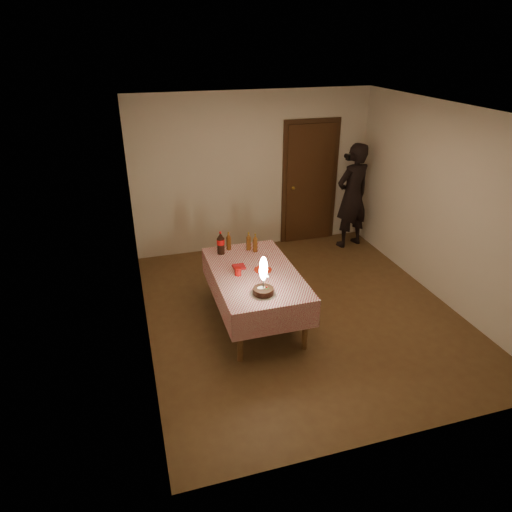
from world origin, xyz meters
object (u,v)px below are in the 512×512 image
red_plate (263,270)px  amber_bottle_mid (249,242)px  clear_cup (264,265)px  photographer (352,196)px  amber_bottle_right (255,243)px  red_cup (238,272)px  cola_bottle (221,243)px  dining_table (255,278)px  birthday_cake (263,283)px  amber_bottle_left (229,241)px

red_plate → amber_bottle_mid: amber_bottle_mid is taller
clear_cup → photographer: size_ratio=0.05×
clear_cup → amber_bottle_right: bearing=87.0°
amber_bottle_mid → clear_cup: bearing=-85.5°
red_cup → cola_bottle: size_ratio=0.31×
dining_table → amber_bottle_mid: size_ratio=6.75×
dining_table → birthday_cake: bearing=-96.4°
clear_cup → photographer: (2.10, 1.74, 0.14)m
dining_table → clear_cup: (0.14, 0.07, 0.14)m
amber_bottle_mid → photographer: bearing=28.6°
birthday_cake → amber_bottle_left: bearing=94.4°
photographer → amber_bottle_right: bearing=-149.1°
clear_cup → cola_bottle: cola_bottle is taller
red_plate → cola_bottle: bearing=122.9°
dining_table → photographer: (2.24, 1.81, 0.28)m
red_plate → amber_bottle_left: amber_bottle_left is taller
amber_bottle_left → amber_bottle_mid: size_ratio=1.00×
cola_bottle → amber_bottle_mid: bearing=1.5°
clear_cup → cola_bottle: size_ratio=0.28×
red_plate → amber_bottle_mid: bearing=91.0°
dining_table → clear_cup: size_ratio=19.11×
cola_bottle → amber_bottle_left: cola_bottle is taller
red_cup → amber_bottle_left: amber_bottle_left is taller
photographer → amber_bottle_left: bearing=-155.7°
red_cup → clear_cup: bearing=14.2°
amber_bottle_right → amber_bottle_left: bearing=154.3°
birthday_cake → clear_cup: bearing=71.4°
red_cup → photographer: (2.47, 1.83, 0.14)m
red_plate → amber_bottle_right: amber_bottle_right is taller
birthday_cake → dining_table: bearing=83.6°
dining_table → red_plate: (0.11, 0.01, 0.10)m
dining_table → photographer: bearing=38.8°
clear_cup → cola_bottle: (-0.43, 0.56, 0.11)m
amber_bottle_mid → cola_bottle: bearing=-178.5°
clear_cup → amber_bottle_left: amber_bottle_left is taller
red_cup → photographer: photographer is taller
cola_bottle → amber_bottle_right: 0.46m
red_plate → clear_cup: 0.07m
red_plate → amber_bottle_left: size_ratio=0.86×
birthday_cake → red_cup: size_ratio=4.71×
dining_table → amber_bottle_right: 0.63m
cola_bottle → amber_bottle_left: bearing=36.3°
dining_table → photographer: size_ratio=0.96×
red_cup → amber_bottle_mid: 0.74m
amber_bottle_right → amber_bottle_mid: bearing=134.0°
red_plate → amber_bottle_right: 0.57m
red_plate → photographer: (2.14, 1.79, 0.18)m
amber_bottle_left → amber_bottle_right: size_ratio=1.00×
birthday_cake → clear_cup: birthday_cake is taller
clear_cup → amber_bottle_right: 0.50m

